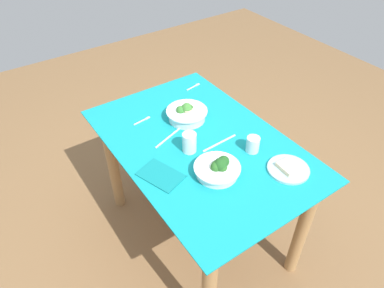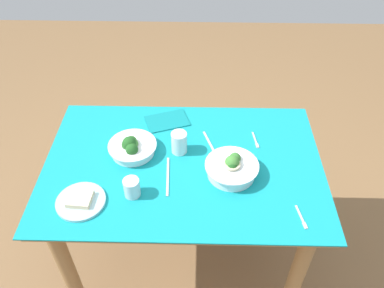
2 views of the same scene
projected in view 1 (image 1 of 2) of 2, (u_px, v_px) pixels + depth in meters
The scene contains 12 objects.
ground_plane at pixel (198, 232), 2.33m from camera, with size 6.00×6.00×0.00m, color brown.
dining_table at pixel (199, 163), 1.92m from camera, with size 1.23×0.82×0.77m.
broccoli_bowl_far at pixel (187, 114), 1.96m from camera, with size 0.23×0.23×0.10m.
broccoli_bowl_near at pixel (218, 169), 1.63m from camera, with size 0.22×0.22×0.09m.
bread_side_plate at pixel (288, 169), 1.67m from camera, with size 0.20×0.20×0.03m.
water_glass_center at pixel (253, 144), 1.76m from camera, with size 0.07×0.07×0.08m, color silver.
water_glass_side at pixel (189, 143), 1.75m from camera, with size 0.07×0.07×0.10m, color silver.
fork_by_far_bowl at pixel (143, 120), 1.97m from camera, with size 0.03×0.11×0.00m.
fork_by_near_bowl at pixel (194, 87), 2.25m from camera, with size 0.03×0.11×0.00m.
table_knife_left at pixel (220, 143), 1.82m from camera, with size 0.22×0.01×0.00m, color #B7B7BC.
table_knife_right at pixel (169, 137), 1.86m from camera, with size 0.22×0.01×0.00m, color #B7B7BC.
napkin_folded_upper at pixel (161, 175), 1.65m from camera, with size 0.20×0.13×0.01m, color #0F777D.
Camera 1 is at (1.13, -0.82, 1.95)m, focal length 33.08 mm.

